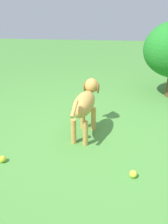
{
  "coord_description": "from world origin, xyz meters",
  "views": [
    {
      "loc": [
        -0.01,
        2.11,
        1.39
      ],
      "look_at": [
        0.22,
        -0.15,
        0.3
      ],
      "focal_mm": 37.75,
      "sensor_mm": 36.0,
      "label": 1
    }
  ],
  "objects": [
    {
      "name": "ground",
      "position": [
        0.0,
        0.0,
        0.0
      ],
      "size": [
        14.0,
        14.0,
        0.0
      ],
      "primitive_type": "plane",
      "color": "#478438"
    },
    {
      "name": "tennis_ball_1",
      "position": [
        -0.27,
        0.48,
        0.03
      ],
      "size": [
        0.07,
        0.07,
        0.07
      ],
      "primitive_type": "sphere",
      "color": "#CDE335",
      "rests_on": "ground"
    },
    {
      "name": "tennis_ball_0",
      "position": [
        0.94,
        0.39,
        0.03
      ],
      "size": [
        0.07,
        0.07,
        0.07
      ],
      "primitive_type": "sphere",
      "color": "#C3D42C",
      "rests_on": "ground"
    },
    {
      "name": "dog",
      "position": [
        0.21,
        -0.2,
        0.38
      ],
      "size": [
        0.3,
        0.85,
        0.58
      ],
      "rotation": [
        0.0,
        0.0,
        4.53
      ],
      "color": "#C69347",
      "rests_on": "ground"
    }
  ]
}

